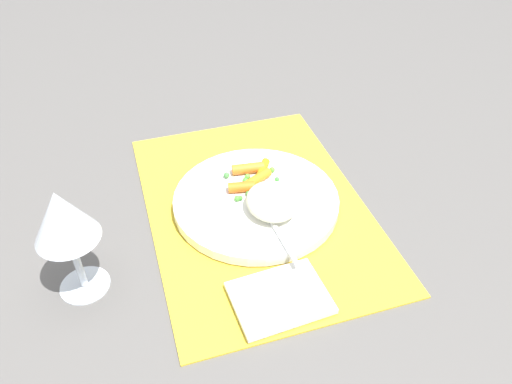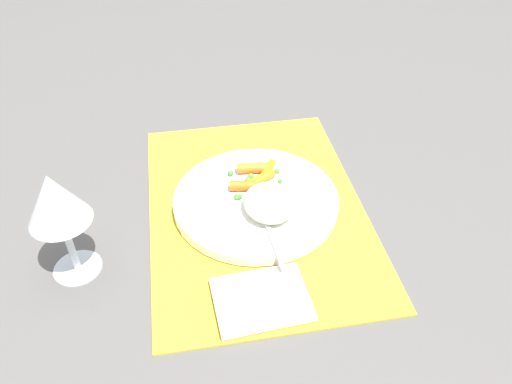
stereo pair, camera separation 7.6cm
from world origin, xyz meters
name	(u,v)px [view 2 (the right image)]	position (x,y,z in m)	size (l,w,h in m)	color
ground_plane	(256,208)	(0.00, 0.00, 0.00)	(2.40, 2.40, 0.00)	#565451
placemat	(256,206)	(0.00, 0.00, 0.00)	(0.48, 0.34, 0.01)	gold
plate	(256,201)	(0.00, 0.00, 0.01)	(0.26, 0.26, 0.02)	white
rice_mound	(270,203)	(-0.04, -0.01, 0.04)	(0.09, 0.08, 0.04)	beige
carrot_portion	(255,176)	(0.04, -0.01, 0.03)	(0.07, 0.09, 0.02)	orange
pea_scatter	(254,182)	(0.03, 0.00, 0.03)	(0.09, 0.09, 0.01)	green
fork	(262,212)	(-0.04, 0.00, 0.03)	(0.19, 0.02, 0.01)	silver
wine_glass	(55,202)	(-0.08, 0.27, 0.12)	(0.08, 0.08, 0.17)	silver
napkin	(261,299)	(-0.19, 0.03, 0.01)	(0.09, 0.12, 0.01)	white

